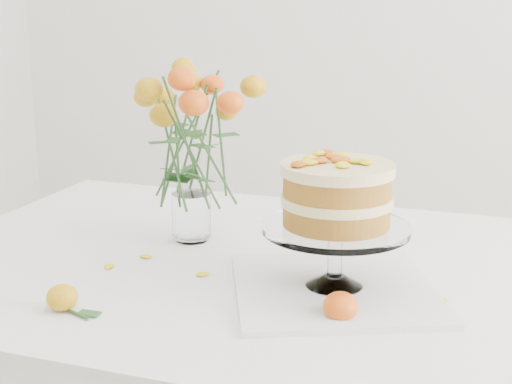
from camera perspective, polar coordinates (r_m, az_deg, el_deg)
table at (r=1.38m, az=2.06°, el=-8.99°), size 1.43×0.93×0.76m
napkin at (r=1.23m, az=6.25°, el=-7.66°), size 0.44×0.44×0.01m
cake_stand at (r=1.18m, az=6.46°, el=-0.72°), size 0.25×0.25×0.22m
rose_vase at (r=1.43m, az=-5.36°, el=5.09°), size 0.30×0.30×0.40m
loose_rose_near at (r=1.19m, az=-15.24°, el=-8.16°), size 0.09×0.05×0.04m
loose_rose_far at (r=1.12m, az=6.80°, el=-9.11°), size 0.10×0.06×0.05m
stray_petal_a at (r=1.30m, az=-4.31°, el=-6.59°), size 0.03×0.02×0.00m
stray_petal_b at (r=1.23m, az=-0.72°, el=-7.80°), size 0.03×0.02×0.00m
stray_petal_c at (r=1.18m, az=0.46°, el=-8.75°), size 0.03×0.02×0.00m
stray_petal_d at (r=1.40m, az=-8.80°, el=-5.14°), size 0.03×0.02×0.00m
stray_petal_e at (r=1.36m, az=-11.67°, el=-5.86°), size 0.03×0.02×0.00m
stray_petal_f at (r=1.23m, az=14.66°, el=-8.41°), size 0.03×0.02×0.00m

